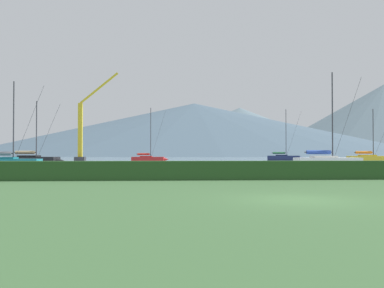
% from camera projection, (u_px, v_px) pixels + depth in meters
% --- Properties ---
extents(ground_plane, '(1000.00, 1000.00, 0.00)m').
position_uv_depth(ground_plane, '(298.00, 200.00, 14.66)').
color(ground_plane, '#385B33').
extents(harbor_water, '(320.00, 246.00, 0.00)m').
position_uv_depth(harbor_water, '(177.00, 157.00, 151.35)').
color(harbor_water, gray).
rests_on(harbor_water, ground_plane).
extents(hedge_line, '(80.00, 1.20, 1.13)m').
position_uv_depth(hedge_line, '(241.00, 170.00, 25.65)').
color(hedge_line, '#284C23').
rests_on(hedge_line, ground_plane).
extents(sailboat_slip_0, '(7.59, 3.77, 10.55)m').
position_uv_depth(sailboat_slip_0, '(284.00, 157.00, 87.26)').
color(sailboat_slip_0, navy).
rests_on(sailboat_slip_0, harbor_water).
extents(sailboat_slip_1, '(7.33, 2.20, 8.86)m').
position_uv_depth(sailboat_slip_1, '(9.00, 163.00, 42.88)').
color(sailboat_slip_1, '#19707A').
rests_on(sailboat_slip_1, harbor_water).
extents(sailboat_slip_2, '(8.08, 3.10, 8.80)m').
position_uv_depth(sailboat_slip_2, '(370.00, 159.00, 69.54)').
color(sailboat_slip_2, gold).
rests_on(sailboat_slip_2, harbor_water).
extents(sailboat_slip_3, '(8.04, 3.32, 8.45)m').
position_uv_depth(sailboat_slip_3, '(33.00, 160.00, 56.09)').
color(sailboat_slip_3, black).
rests_on(sailboat_slip_3, harbor_water).
extents(sailboat_slip_4, '(8.00, 2.52, 10.38)m').
position_uv_depth(sailboat_slip_4, '(328.00, 161.00, 46.09)').
color(sailboat_slip_4, white).
rests_on(sailboat_slip_4, harbor_water).
extents(sailboat_slip_5, '(6.61, 2.45, 9.55)m').
position_uv_depth(sailboat_slip_5, '(148.00, 159.00, 74.89)').
color(sailboat_slip_5, red).
rests_on(sailboat_slip_5, harbor_water).
extents(dock_crane, '(8.35, 2.00, 17.51)m').
position_uv_depth(dock_crane, '(82.00, 134.00, 83.39)').
color(dock_crane, '#333338').
rests_on(dock_crane, ground_plane).
extents(distant_hill_west_ridge, '(311.95, 311.95, 37.49)m').
position_uv_depth(distant_hill_west_ridge, '(194.00, 129.00, 309.36)').
color(distant_hill_west_ridge, '#425666').
rests_on(distant_hill_west_ridge, ground_plane).
extents(distant_hill_east_ridge, '(233.77, 233.77, 47.61)m').
position_uv_depth(distant_hill_east_ridge, '(240.00, 131.00, 434.23)').
color(distant_hill_east_ridge, slate).
rests_on(distant_hill_east_ridge, ground_plane).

